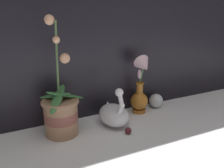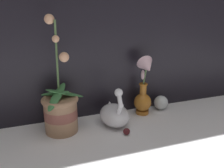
# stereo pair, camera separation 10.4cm
# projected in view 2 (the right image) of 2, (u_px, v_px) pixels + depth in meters

# --- Properties ---
(ground_plane) EXTENTS (2.80, 2.80, 0.00)m
(ground_plane) POSITION_uv_depth(u_px,v_px,m) (130.00, 141.00, 1.00)
(ground_plane) COLOR white
(orchid_potted_plant) EXTENTS (0.18, 0.17, 0.46)m
(orchid_potted_plant) POSITION_uv_depth(u_px,v_px,m) (61.00, 109.00, 1.04)
(orchid_potted_plant) COLOR #9E7556
(orchid_potted_plant) RESTS_ON ground_plane
(swan_figurine) EXTENTS (0.12, 0.18, 0.18)m
(swan_figurine) POSITION_uv_depth(u_px,v_px,m) (114.00, 114.00, 1.11)
(swan_figurine) COLOR white
(swan_figurine) RESTS_ON ground_plane
(blue_vase) EXTENTS (0.08, 0.11, 0.28)m
(blue_vase) POSITION_uv_depth(u_px,v_px,m) (144.00, 91.00, 1.18)
(blue_vase) COLOR #B26B23
(blue_vase) RESTS_ON ground_plane
(glass_sphere) EXTENTS (0.07, 0.07, 0.07)m
(glass_sphere) POSITION_uv_depth(u_px,v_px,m) (161.00, 103.00, 1.26)
(glass_sphere) COLOR silver
(glass_sphere) RESTS_ON ground_plane
(glass_bauble) EXTENTS (0.03, 0.03, 0.03)m
(glass_bauble) POSITION_uv_depth(u_px,v_px,m) (127.00, 131.00, 1.04)
(glass_bauble) COLOR #4C191E
(glass_bauble) RESTS_ON ground_plane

